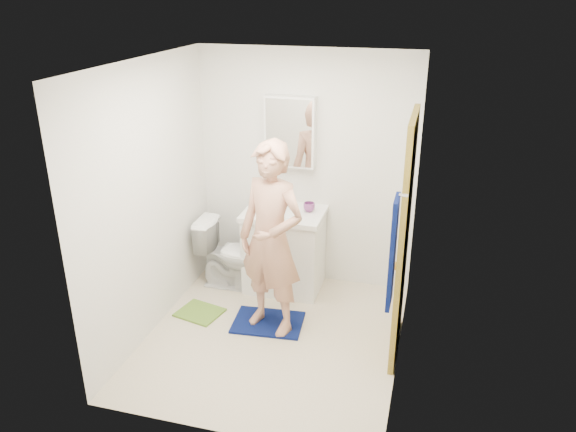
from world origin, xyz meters
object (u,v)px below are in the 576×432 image
at_px(vanity_cabinet, 284,252).
at_px(soap_dispenser, 263,201).
at_px(medicine_cabinet, 290,132).
at_px(man, 271,240).
at_px(towel, 393,253).
at_px(toothbrush_cup, 309,207).
at_px(toilet, 232,254).

height_order(vanity_cabinet, soap_dispenser, soap_dispenser).
bearing_deg(soap_dispenser, medicine_cabinet, 54.37).
bearing_deg(soap_dispenser, man, -67.10).
bearing_deg(man, towel, -14.56).
relative_size(medicine_cabinet, towel, 0.87).
relative_size(vanity_cabinet, man, 0.46).
height_order(vanity_cabinet, toothbrush_cup, toothbrush_cup).
relative_size(soap_dispenser, man, 0.12).
relative_size(toilet, toothbrush_cup, 6.35).
distance_m(vanity_cabinet, medicine_cabinet, 1.22).
height_order(medicine_cabinet, toilet, medicine_cabinet).
relative_size(towel, toilet, 1.10).
distance_m(medicine_cabinet, man, 1.22).
distance_m(vanity_cabinet, soap_dispenser, 0.59).
bearing_deg(towel, man, 146.41).
height_order(vanity_cabinet, medicine_cabinet, medicine_cabinet).
bearing_deg(vanity_cabinet, toilet, -167.59).
bearing_deg(man, medicine_cabinet, 114.70).
bearing_deg(vanity_cabinet, toothbrush_cup, 14.89).
distance_m(soap_dispenser, man, 0.77).
height_order(medicine_cabinet, toothbrush_cup, medicine_cabinet).
bearing_deg(man, vanity_cabinet, 116.35).
bearing_deg(toothbrush_cup, man, -99.57).
xyz_separation_m(soap_dispenser, man, (0.30, -0.71, -0.06)).
distance_m(towel, man, 1.35).
bearing_deg(toilet, medicine_cabinet, -57.81).
bearing_deg(toilet, toothbrush_cup, -77.66).
bearing_deg(soap_dispenser, vanity_cabinet, 15.60).
xyz_separation_m(towel, toilet, (-1.70, 1.37, -0.89)).
bearing_deg(medicine_cabinet, toilet, -146.95).
distance_m(towel, soap_dispenser, 2.01).
height_order(toilet, man, man).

